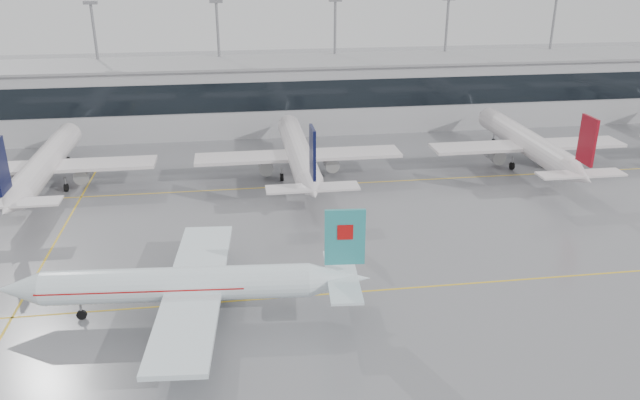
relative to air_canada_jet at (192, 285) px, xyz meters
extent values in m
plane|color=slate|center=(13.56, 1.96, -3.15)|extent=(320.00, 320.00, 0.00)
cube|color=yellow|center=(13.56, 1.96, -3.14)|extent=(120.00, 0.25, 0.01)
cube|color=yellow|center=(13.56, 31.96, -3.14)|extent=(120.00, 0.25, 0.01)
cube|color=yellow|center=(-16.44, 16.96, -3.14)|extent=(0.25, 60.00, 0.01)
cube|color=#A8A8AC|center=(13.56, 63.96, 2.85)|extent=(180.00, 15.00, 12.00)
cube|color=black|center=(13.56, 56.41, 4.35)|extent=(180.00, 0.20, 5.00)
cube|color=gray|center=(13.56, 63.96, 9.05)|extent=(182.00, 16.00, 0.40)
cylinder|color=gray|center=(-19.44, 69.96, 7.85)|extent=(0.50, 0.50, 22.00)
cube|color=gray|center=(-19.44, 69.96, 19.15)|extent=(2.40, 1.00, 0.60)
cylinder|color=gray|center=(2.56, 69.96, 7.85)|extent=(0.50, 0.50, 22.00)
cube|color=gray|center=(2.56, 69.96, 19.15)|extent=(2.40, 1.00, 0.60)
cylinder|color=gray|center=(24.56, 69.96, 7.85)|extent=(0.50, 0.50, 22.00)
cube|color=gray|center=(24.56, 69.96, 19.15)|extent=(2.40, 1.00, 0.60)
cylinder|color=gray|center=(46.56, 69.96, 7.85)|extent=(0.50, 0.50, 22.00)
cylinder|color=gray|center=(68.56, 69.96, 7.85)|extent=(0.50, 0.50, 22.00)
cylinder|color=white|center=(-1.32, 0.10, 0.12)|extent=(23.71, 4.94, 3.09)
cone|color=white|center=(-15.04, 1.20, 0.12)|extent=(4.23, 3.39, 3.09)
cone|color=white|center=(13.21, -1.05, 0.12)|extent=(5.83, 3.52, 3.09)
cube|color=white|center=(0.18, -0.01, -0.28)|extent=(7.01, 25.81, 0.45)
cube|color=white|center=(13.41, -1.07, 0.42)|extent=(3.57, 10.00, 0.25)
cube|color=teal|center=(13.61, -1.08, 4.30)|extent=(3.62, 0.63, 5.27)
cylinder|color=gray|center=(-0.70, -4.76, -1.78)|extent=(3.76, 2.38, 2.10)
cylinder|color=gray|center=(0.06, 4.81, -1.78)|extent=(3.76, 2.38, 2.10)
cylinder|color=gray|center=(-10.06, 0.80, -2.06)|extent=(0.20, 0.20, 1.28)
cylinder|color=black|center=(-10.06, 0.80, -2.70)|extent=(0.92, 0.37, 0.90)
cylinder|color=gray|center=(0.97, -2.69, -1.96)|extent=(0.24, 0.24, 1.28)
cylinder|color=black|center=(0.97, -2.69, -2.60)|extent=(1.13, 0.54, 1.10)
cylinder|color=gray|center=(1.38, 2.50, -1.96)|extent=(0.24, 0.24, 1.28)
cylinder|color=black|center=(1.38, 2.50, -2.60)|extent=(1.13, 0.54, 1.10)
cube|color=#B70F0F|center=(13.61, -1.08, 4.87)|extent=(1.43, 0.56, 1.40)
cube|color=#B70F0F|center=(-4.31, 0.34, 0.32)|extent=(18.19, 4.54, 0.12)
cylinder|color=silver|center=(-21.44, 36.96, 0.65)|extent=(3.59, 27.36, 3.59)
cone|color=silver|center=(-21.44, 52.64, 0.65)|extent=(3.59, 4.00, 3.59)
cone|color=silver|center=(-21.44, 20.48, 0.65)|extent=(3.59, 5.60, 3.59)
cube|color=silver|center=(-21.44, 35.46, 0.25)|extent=(29.64, 5.00, 0.45)
cube|color=silver|center=(-21.44, 20.28, 0.95)|extent=(11.40, 2.80, 0.25)
cube|color=black|center=(-21.44, 20.08, 5.51)|extent=(0.35, 3.60, 6.12)
cylinder|color=gray|center=(-26.24, 35.96, -1.25)|extent=(2.10, 3.60, 2.10)
cylinder|color=gray|center=(-16.64, 35.96, -1.25)|extent=(2.10, 3.60, 2.10)
cylinder|color=gray|center=(-21.44, 47.64, -1.92)|extent=(0.20, 0.20, 1.56)
cylinder|color=black|center=(-21.44, 47.64, -2.70)|extent=(0.30, 0.90, 0.90)
cylinder|color=gray|center=(-24.04, 34.46, -1.82)|extent=(0.24, 0.24, 1.56)
cylinder|color=black|center=(-24.04, 34.46, -2.60)|extent=(0.45, 1.10, 1.10)
cylinder|color=gray|center=(-18.84, 34.46, -1.82)|extent=(0.24, 0.24, 1.56)
cylinder|color=black|center=(-18.84, 34.46, -2.60)|extent=(0.45, 1.10, 1.10)
cylinder|color=silver|center=(13.56, 36.96, 0.65)|extent=(3.59, 27.36, 3.59)
cone|color=silver|center=(13.56, 52.64, 0.65)|extent=(3.59, 4.00, 3.59)
cone|color=silver|center=(13.56, 20.48, 0.65)|extent=(3.59, 5.60, 3.59)
cube|color=silver|center=(13.56, 35.46, 0.25)|extent=(29.64, 5.00, 0.45)
cube|color=silver|center=(13.56, 20.28, 0.95)|extent=(11.40, 2.80, 0.25)
cube|color=black|center=(13.56, 20.08, 5.51)|extent=(0.35, 3.60, 6.12)
cylinder|color=gray|center=(8.76, 35.96, -1.25)|extent=(2.10, 3.60, 2.10)
cylinder|color=gray|center=(18.36, 35.96, -1.25)|extent=(2.10, 3.60, 2.10)
cylinder|color=gray|center=(13.56, 47.64, -1.92)|extent=(0.20, 0.20, 1.56)
cylinder|color=black|center=(13.56, 47.64, -2.70)|extent=(0.30, 0.90, 0.90)
cylinder|color=gray|center=(10.96, 34.46, -1.82)|extent=(0.24, 0.24, 1.56)
cylinder|color=black|center=(10.96, 34.46, -2.60)|extent=(0.45, 1.10, 1.10)
cylinder|color=gray|center=(16.16, 34.46, -1.82)|extent=(0.24, 0.24, 1.56)
cylinder|color=black|center=(16.16, 34.46, -2.60)|extent=(0.45, 1.10, 1.10)
cylinder|color=silver|center=(48.56, 36.96, 0.65)|extent=(3.59, 27.36, 3.59)
cone|color=silver|center=(48.56, 52.64, 0.65)|extent=(3.59, 4.00, 3.59)
cone|color=silver|center=(48.56, 20.48, 0.65)|extent=(3.59, 5.60, 3.59)
cube|color=silver|center=(48.56, 35.46, 0.25)|extent=(29.64, 5.00, 0.45)
cube|color=silver|center=(48.56, 20.28, 0.95)|extent=(11.40, 2.80, 0.25)
cube|color=maroon|center=(48.56, 20.08, 5.51)|extent=(0.35, 3.60, 6.12)
cylinder|color=gray|center=(43.76, 35.96, -1.25)|extent=(2.10, 3.60, 2.10)
cylinder|color=gray|center=(53.36, 35.96, -1.25)|extent=(2.10, 3.60, 2.10)
cylinder|color=gray|center=(48.56, 47.64, -1.92)|extent=(0.20, 0.20, 1.56)
cylinder|color=black|center=(48.56, 47.64, -2.70)|extent=(0.30, 0.90, 0.90)
cylinder|color=gray|center=(45.96, 34.46, -1.82)|extent=(0.24, 0.24, 1.56)
cylinder|color=black|center=(45.96, 34.46, -2.60)|extent=(0.45, 1.10, 1.10)
cylinder|color=gray|center=(51.16, 34.46, -1.82)|extent=(0.24, 0.24, 1.56)
cylinder|color=black|center=(51.16, 34.46, -2.60)|extent=(0.45, 1.10, 1.10)
camera|label=1|loc=(4.30, -49.99, 27.85)|focal=35.00mm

